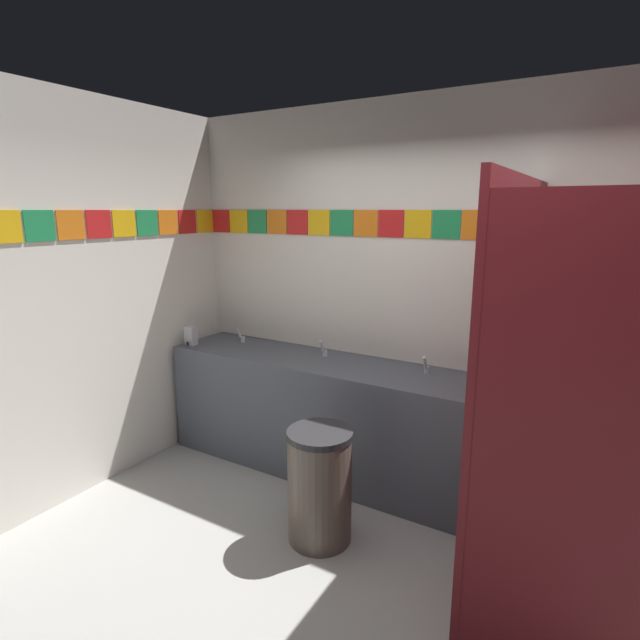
# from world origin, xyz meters

# --- Properties ---
(ground_plane) EXTENTS (9.43, 9.43, 0.00)m
(ground_plane) POSITION_xyz_m (0.00, 0.00, 0.00)
(ground_plane) COLOR #9E9E99
(wall_back) EXTENTS (4.29, 0.09, 2.80)m
(wall_back) POSITION_xyz_m (-0.00, 1.53, 1.41)
(wall_back) COLOR silver
(wall_back) RESTS_ON ground_plane
(wall_side) EXTENTS (0.09, 2.97, 2.80)m
(wall_side) POSITION_xyz_m (-2.18, 0.00, 1.41)
(wall_side) COLOR silver
(wall_side) RESTS_ON ground_plane
(vanity_counter) EXTENTS (2.48, 0.61, 0.90)m
(vanity_counter) POSITION_xyz_m (-0.85, 1.18, 0.46)
(vanity_counter) COLOR #4C515B
(vanity_counter) RESTS_ON ground_plane
(faucet_left) EXTENTS (0.04, 0.10, 0.14)m
(faucet_left) POSITION_xyz_m (-1.68, 1.27, 0.95)
(faucet_left) COLOR silver
(faucet_left) RESTS_ON vanity_counter
(faucet_center) EXTENTS (0.04, 0.10, 0.14)m
(faucet_center) POSITION_xyz_m (-0.85, 1.27, 0.95)
(faucet_center) COLOR silver
(faucet_center) RESTS_ON vanity_counter
(faucet_right) EXTENTS (0.04, 0.10, 0.14)m
(faucet_right) POSITION_xyz_m (-0.03, 1.27, 0.95)
(faucet_right) COLOR silver
(faucet_right) RESTS_ON vanity_counter
(soap_dispenser) EXTENTS (0.09, 0.09, 0.16)m
(soap_dispenser) POSITION_xyz_m (-2.00, 1.00, 0.98)
(soap_dispenser) COLOR #B7BABF
(soap_dispenser) RESTS_ON vanity_counter
(stall_divider) EXTENTS (0.92, 1.56, 2.19)m
(stall_divider) POSITION_xyz_m (0.76, 0.44, 1.09)
(stall_divider) COLOR maroon
(stall_divider) RESTS_ON ground_plane
(toilet) EXTENTS (0.39, 0.49, 0.74)m
(toilet) POSITION_xyz_m (1.21, 1.07, 0.30)
(toilet) COLOR white
(toilet) RESTS_ON ground_plane
(trash_bin) EXTENTS (0.40, 0.40, 0.72)m
(trash_bin) POSITION_xyz_m (-0.38, 0.43, 0.36)
(trash_bin) COLOR brown
(trash_bin) RESTS_ON ground_plane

